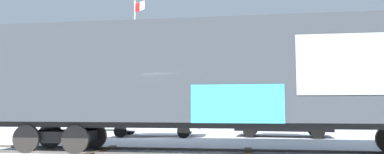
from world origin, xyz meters
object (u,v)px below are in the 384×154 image
Objects in this scene: flagpole at (136,50)px; parked_car_black at (281,122)px; freight_car at (233,76)px; parked_car_white at (154,120)px.

flagpole reaches higher than parked_car_black.
parked_car_black is at bearing -34.96° from flagpole.
freight_car is 3.68× the size of parked_car_white.
freight_car is at bearing -60.10° from parked_car_white.
flagpole is 8.54m from parked_car_white.
flagpole reaches higher than freight_car.
flagpole is at bearing 115.80° from freight_car.
freight_car is 7.54m from parked_car_black.
flagpole is 2.03× the size of parked_car_white.
parked_car_white is (2.57, -6.57, -4.80)m from flagpole.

